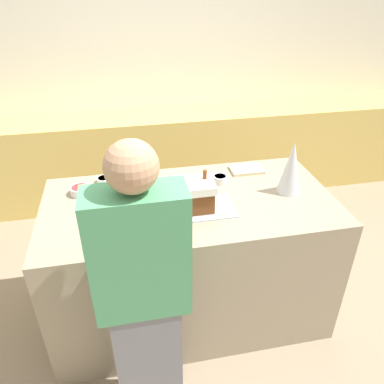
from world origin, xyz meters
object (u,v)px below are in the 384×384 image
(baking_tray, at_px, (198,209))
(candy_bowl_center_rear, at_px, (104,180))
(decorative_tree, at_px, (291,168))
(gingerbread_house, at_px, (198,194))
(cookbook, at_px, (246,170))
(person, at_px, (143,296))
(candy_bowl_front_corner, at_px, (220,179))
(candy_bowl_beside_tree, at_px, (180,180))
(candy_bowl_near_tray_right, at_px, (80,190))
(candy_bowl_far_left, at_px, (129,188))

(baking_tray, bearing_deg, candy_bowl_center_rear, 140.89)
(baking_tray, bearing_deg, decorative_tree, 8.13)
(gingerbread_house, height_order, decorative_tree, decorative_tree)
(cookbook, height_order, person, person)
(gingerbread_house, bearing_deg, candy_bowl_front_corner, 53.75)
(gingerbread_house, height_order, person, person)
(candy_bowl_beside_tree, height_order, candy_bowl_front_corner, candy_bowl_front_corner)
(gingerbread_house, distance_m, person, 0.70)
(decorative_tree, height_order, candy_bowl_near_tray_right, decorative_tree)
(candy_bowl_near_tray_right, distance_m, person, 0.93)
(candy_bowl_near_tray_right, distance_m, candy_bowl_far_left, 0.31)
(candy_bowl_center_rear, xyz_separation_m, candy_bowl_front_corner, (0.77, -0.16, 0.01))
(gingerbread_house, xyz_separation_m, candy_bowl_front_corner, (0.22, 0.29, -0.08))
(baking_tray, relative_size, decorative_tree, 1.25)
(gingerbread_house, xyz_separation_m, candy_bowl_center_rear, (-0.55, 0.45, -0.08))
(decorative_tree, bearing_deg, gingerbread_house, -171.89)
(decorative_tree, height_order, candy_bowl_far_left, decorative_tree)
(candy_bowl_center_rear, height_order, person, person)
(candy_bowl_near_tray_right, bearing_deg, candy_bowl_center_rear, 40.71)
(gingerbread_house, xyz_separation_m, candy_bowl_beside_tree, (-0.05, 0.35, -0.08))
(baking_tray, distance_m, decorative_tree, 0.65)
(baking_tray, relative_size, cookbook, 1.87)
(baking_tray, height_order, person, person)
(gingerbread_house, xyz_separation_m, decorative_tree, (0.62, 0.09, 0.07))
(person, bearing_deg, gingerbread_house, 54.90)
(candy_bowl_center_rear, bearing_deg, person, -80.33)
(baking_tray, distance_m, candy_bowl_near_tray_right, 0.77)
(decorative_tree, bearing_deg, candy_bowl_front_corner, 152.93)
(baking_tray, xyz_separation_m, candy_bowl_front_corner, (0.22, 0.29, 0.02))
(candy_bowl_front_corner, xyz_separation_m, cookbook, (0.23, 0.13, -0.02))
(cookbook, bearing_deg, candy_bowl_front_corner, -151.10)
(candy_bowl_front_corner, relative_size, person, 0.06)
(decorative_tree, distance_m, candy_bowl_beside_tree, 0.73)
(candy_bowl_front_corner, distance_m, candy_bowl_far_left, 0.61)
(candy_bowl_beside_tree, bearing_deg, baking_tray, -82.12)
(baking_tray, bearing_deg, candy_bowl_near_tray_right, 155.28)
(baking_tray, height_order, gingerbread_house, gingerbread_house)
(gingerbread_house, relative_size, person, 0.14)
(decorative_tree, relative_size, person, 0.21)
(candy_bowl_far_left, bearing_deg, candy_bowl_near_tray_right, 175.46)
(baking_tray, relative_size, candy_bowl_beside_tree, 3.78)
(candy_bowl_center_rear, height_order, cookbook, candy_bowl_center_rear)
(decorative_tree, bearing_deg, candy_bowl_center_rear, 162.81)
(cookbook, bearing_deg, candy_bowl_beside_tree, -171.31)
(baking_tray, xyz_separation_m, person, (-0.38, -0.55, -0.10))
(baking_tray, height_order, decorative_tree, decorative_tree)
(gingerbread_house, height_order, candy_bowl_near_tray_right, gingerbread_house)
(decorative_tree, relative_size, cookbook, 1.50)
(decorative_tree, height_order, person, person)
(candy_bowl_near_tray_right, bearing_deg, candy_bowl_beside_tree, 1.94)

